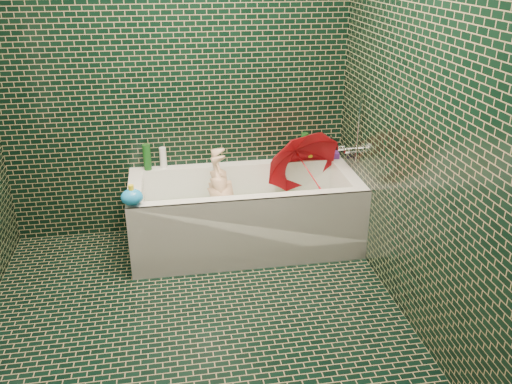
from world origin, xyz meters
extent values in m
plane|color=black|center=(0.00, 0.00, 0.00)|extent=(2.80, 2.80, 0.00)
plane|color=black|center=(0.00, 1.40, 1.25)|extent=(2.80, 0.00, 2.80)
plane|color=black|center=(0.00, -1.40, 1.25)|extent=(2.80, 0.00, 2.80)
plane|color=black|center=(1.30, 0.00, 1.25)|extent=(0.00, 2.80, 2.80)
cube|color=white|center=(0.45, 1.02, 0.07)|extent=(1.70, 0.75, 0.15)
cube|color=white|center=(0.45, 1.35, 0.35)|extent=(1.70, 0.10, 0.40)
cube|color=white|center=(0.45, 0.70, 0.35)|extent=(1.70, 0.10, 0.40)
cube|color=white|center=(1.25, 1.02, 0.35)|extent=(0.10, 0.55, 0.40)
cube|color=white|center=(-0.35, 1.02, 0.35)|extent=(0.10, 0.55, 0.40)
cube|color=white|center=(0.45, 0.66, 0.28)|extent=(1.70, 0.02, 0.55)
cube|color=#4BC327|center=(0.45, 1.02, 0.16)|extent=(1.35, 0.47, 0.01)
cube|color=silver|center=(0.45, 1.02, 0.30)|extent=(1.48, 0.53, 0.00)
cylinder|color=silver|center=(1.28, 1.02, 0.73)|extent=(0.14, 0.05, 0.05)
cylinder|color=silver|center=(1.20, 1.08, 0.73)|extent=(0.05, 0.04, 0.04)
cylinder|color=silver|center=(1.27, 0.92, 0.95)|extent=(0.01, 0.01, 0.55)
imported|color=#DEAF8A|center=(0.31, 1.02, 0.31)|extent=(0.98, 0.49, 0.35)
imported|color=red|center=(0.95, 1.09, 0.56)|extent=(0.73, 0.86, 0.78)
imported|color=white|center=(1.25, 1.32, 0.55)|extent=(0.09, 0.09, 0.23)
imported|color=#4D1F75|center=(1.23, 1.31, 0.55)|extent=(0.10, 0.10, 0.20)
imported|color=#144817|center=(1.05, 1.36, 0.55)|extent=(0.16, 0.16, 0.18)
cylinder|color=#144817|center=(0.99, 1.37, 0.66)|extent=(0.07, 0.07, 0.22)
cylinder|color=silver|center=(1.18, 1.34, 0.65)|extent=(0.07, 0.07, 0.19)
cylinder|color=#144817|center=(-0.26, 1.34, 0.65)|extent=(0.07, 0.07, 0.20)
cylinder|color=white|center=(-0.14, 1.37, 0.63)|extent=(0.06, 0.06, 0.16)
ellipsoid|color=yellow|center=(1.03, 1.36, 0.58)|extent=(0.11, 0.10, 0.06)
sphere|color=yellow|center=(1.06, 1.34, 0.62)|extent=(0.04, 0.04, 0.04)
cone|color=orange|center=(1.09, 1.34, 0.62)|extent=(0.02, 0.02, 0.02)
ellipsoid|color=#1884DA|center=(-0.35, 0.70, 0.61)|extent=(0.17, 0.16, 0.11)
cylinder|color=yellow|center=(-0.35, 0.70, 0.68)|extent=(0.04, 0.04, 0.04)
camera|label=1|loc=(-0.09, -2.64, 2.10)|focal=38.00mm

